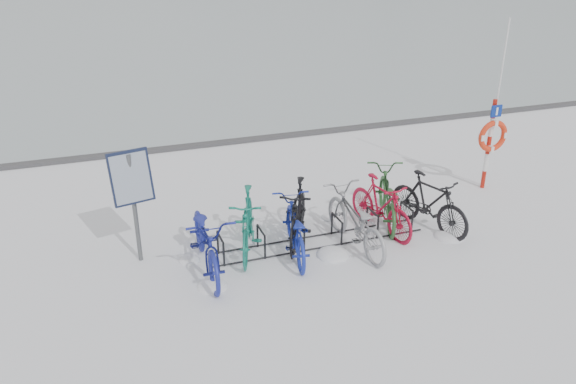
{
  "coord_description": "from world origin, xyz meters",
  "views": [
    {
      "loc": [
        -3.52,
        -8.23,
        4.97
      ],
      "look_at": [
        -0.37,
        0.6,
        0.81
      ],
      "focal_mm": 35.0,
      "sensor_mm": 36.0,
      "label": 1
    }
  ],
  "objects": [
    {
      "name": "quay_edge",
      "position": [
        0.0,
        5.9,
        0.05
      ],
      "size": [
        400.0,
        0.25,
        0.1
      ],
      "primitive_type": "cube",
      "color": "#3F3F42",
      "rests_on": "ground"
    },
    {
      "name": "info_board",
      "position": [
        -3.1,
        0.44,
        1.43
      ],
      "size": [
        0.7,
        0.39,
        1.98
      ],
      "rotation": [
        0.0,
        0.0,
        0.23
      ],
      "color": "#595B5E",
      "rests_on": "ground"
    },
    {
      "name": "snow_drifts",
      "position": [
        0.6,
        -0.17,
        0.0
      ],
      "size": [
        5.64,
        2.05,
        0.2
      ],
      "color": "white",
      "rests_on": "ground"
    },
    {
      "name": "lifebuoy_station",
      "position": [
        4.41,
        1.04,
        1.22
      ],
      "size": [
        0.7,
        0.22,
        3.63
      ],
      "color": "#A9190D",
      "rests_on": "ground"
    },
    {
      "name": "ground",
      "position": [
        0.0,
        0.0,
        0.0
      ],
      "size": [
        900.0,
        900.0,
        0.0
      ],
      "primitive_type": "plane",
      "color": "white",
      "rests_on": "ground"
    },
    {
      "name": "bike_4",
      "position": [
        0.56,
        -0.32,
        0.54
      ],
      "size": [
        0.83,
        2.09,
        1.08
      ],
      "primitive_type": "imported",
      "rotation": [
        0.0,
        0.0,
        3.2
      ],
      "color": "#919298",
      "rests_on": "ground"
    },
    {
      "name": "bike_5",
      "position": [
        1.29,
        0.08,
        0.54
      ],
      "size": [
        0.82,
        1.84,
        1.07
      ],
      "primitive_type": "imported",
      "rotation": [
        0.0,
        0.0,
        0.18
      ],
      "color": "#B4102E",
      "rests_on": "ground"
    },
    {
      "name": "bike_3",
      "position": [
        -0.31,
        0.24,
        0.57
      ],
      "size": [
        1.35,
        1.91,
        1.13
      ],
      "primitive_type": "imported",
      "rotation": [
        0.0,
        0.0,
        -0.49
      ],
      "color": "black",
      "rests_on": "ground"
    },
    {
      "name": "bike_2",
      "position": [
        -0.53,
        -0.18,
        0.49
      ],
      "size": [
        1.02,
        1.98,
        0.99
      ],
      "primitive_type": "imported",
      "rotation": [
        0.0,
        0.0,
        2.94
      ],
      "color": "#192BA1",
      "rests_on": "ground"
    },
    {
      "name": "bike_6",
      "position": [
        1.59,
        0.41,
        0.53
      ],
      "size": [
        1.38,
        2.13,
        1.05
      ],
      "primitive_type": "imported",
      "rotation": [
        0.0,
        0.0,
        2.77
      ],
      "color": "#275729",
      "rests_on": "ground"
    },
    {
      "name": "bike_rack",
      "position": [
        0.0,
        0.0,
        0.18
      ],
      "size": [
        4.0,
        0.48,
        0.46
      ],
      "color": "black",
      "rests_on": "ground"
    },
    {
      "name": "bike_0",
      "position": [
        -2.07,
        -0.19,
        0.57
      ],
      "size": [
        0.85,
        2.21,
        1.15
      ],
      "primitive_type": "imported",
      "rotation": [
        0.0,
        0.0,
        -0.04
      ],
      "color": "navy",
      "rests_on": "ground"
    },
    {
      "name": "bike_1",
      "position": [
        -1.27,
        0.18,
        0.56
      ],
      "size": [
        1.14,
        1.95,
        1.13
      ],
      "primitive_type": "imported",
      "rotation": [
        0.0,
        0.0,
        -0.35
      ],
      "color": "#14715D",
      "rests_on": "ground"
    },
    {
      "name": "bike_7",
      "position": [
        2.18,
        -0.14,
        0.55
      ],
      "size": [
        1.05,
        1.91,
        1.1
      ],
      "primitive_type": "imported",
      "rotation": [
        0.0,
        0.0,
        0.31
      ],
      "color": "black",
      "rests_on": "ground"
    }
  ]
}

